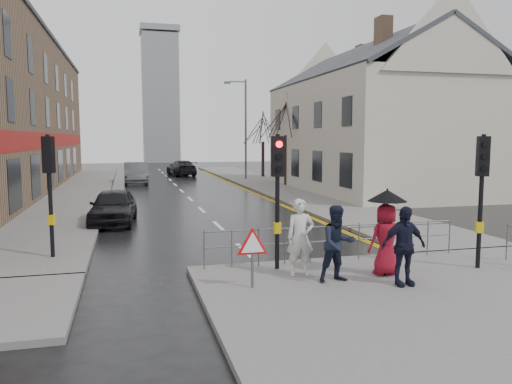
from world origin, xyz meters
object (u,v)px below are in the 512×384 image
pedestrian_with_umbrella (386,229)px  car_mid (136,173)px  pedestrian_d (404,246)px  pedestrian_b (338,244)px  car_parked (113,206)px  pedestrian_a (300,237)px

pedestrian_with_umbrella → car_mid: size_ratio=0.42×
pedestrian_d → pedestrian_b: bearing=154.9°
pedestrian_d → car_mid: pedestrian_d is taller
pedestrian_b → pedestrian_d: pedestrian_d is taller
car_parked → pedestrian_b: bearing=-57.8°
pedestrian_a → pedestrian_b: (0.64, -0.75, -0.04)m
pedestrian_d → car_parked: bearing=121.4°
pedestrian_a → pedestrian_b: bearing=-45.6°
pedestrian_b → car_parked: (-5.21, 10.26, -0.32)m
pedestrian_a → car_mid: pedestrian_a is taller
pedestrian_b → pedestrian_d: (1.32, -0.63, 0.01)m
pedestrian_b → car_parked: bearing=112.7°
pedestrian_b → pedestrian_with_umbrella: pedestrian_with_umbrella is taller
pedestrian_d → pedestrian_with_umbrella: bearing=87.4°
pedestrian_d → car_mid: 29.51m
pedestrian_b → car_mid: size_ratio=0.36×
pedestrian_b → pedestrian_d: size_ratio=0.99×
car_parked → pedestrian_a: bearing=-59.1°
pedestrian_d → car_parked: size_ratio=0.43×
pedestrian_a → pedestrian_with_umbrella: 2.08m
pedestrian_with_umbrella → car_parked: 12.00m
pedestrian_a → pedestrian_d: 2.40m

